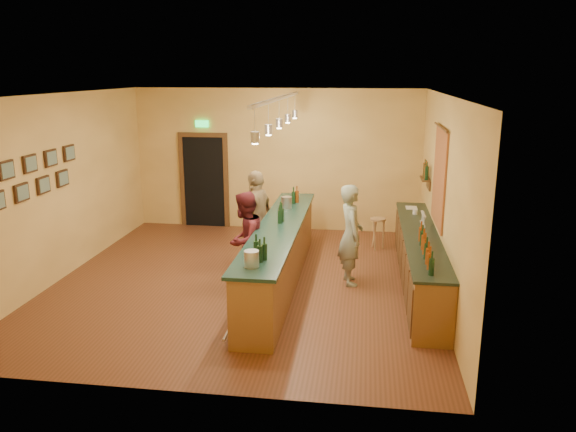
# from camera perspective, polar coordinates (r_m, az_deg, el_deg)

# --- Properties ---
(floor) EXTENTS (7.00, 7.00, 0.00)m
(floor) POSITION_cam_1_polar(r_m,az_deg,el_deg) (9.88, -4.37, -6.66)
(floor) COLOR #582F19
(floor) RESTS_ON ground
(ceiling) EXTENTS (6.50, 7.00, 0.02)m
(ceiling) POSITION_cam_1_polar(r_m,az_deg,el_deg) (9.22, -4.76, 12.22)
(ceiling) COLOR silver
(ceiling) RESTS_ON wall_back
(wall_back) EXTENTS (6.50, 0.02, 3.20)m
(wall_back) POSITION_cam_1_polar(r_m,az_deg,el_deg) (12.80, -1.20, 5.70)
(wall_back) COLOR #BA8F45
(wall_back) RESTS_ON floor
(wall_front) EXTENTS (6.50, 0.02, 3.20)m
(wall_front) POSITION_cam_1_polar(r_m,az_deg,el_deg) (6.17, -11.53, -4.35)
(wall_front) COLOR #BA8F45
(wall_front) RESTS_ON floor
(wall_left) EXTENTS (0.02, 7.00, 3.20)m
(wall_left) POSITION_cam_1_polar(r_m,az_deg,el_deg) (10.60, -22.01, 2.78)
(wall_left) COLOR #BA8F45
(wall_left) RESTS_ON floor
(wall_right) EXTENTS (0.02, 7.00, 3.20)m
(wall_right) POSITION_cam_1_polar(r_m,az_deg,el_deg) (9.29, 15.44, 1.79)
(wall_right) COLOR #BA8F45
(wall_right) RESTS_ON floor
(doorway) EXTENTS (1.15, 0.09, 2.48)m
(doorway) POSITION_cam_1_polar(r_m,az_deg,el_deg) (13.23, -8.51, 3.75)
(doorway) COLOR black
(doorway) RESTS_ON wall_back
(tapestry) EXTENTS (0.03, 1.40, 1.60)m
(tapestry) POSITION_cam_1_polar(r_m,az_deg,el_deg) (9.63, 15.13, 3.77)
(tapestry) COLOR maroon
(tapestry) RESTS_ON wall_right
(bottle_shelf) EXTENTS (0.17, 0.55, 0.54)m
(bottle_shelf) POSITION_cam_1_polar(r_m,az_deg,el_deg) (11.12, 13.85, 4.28)
(bottle_shelf) COLOR #452614
(bottle_shelf) RESTS_ON wall_right
(picture_grid) EXTENTS (0.06, 2.20, 0.70)m
(picture_grid) POSITION_cam_1_polar(r_m,az_deg,el_deg) (9.89, -24.12, 3.86)
(picture_grid) COLOR #382111
(picture_grid) RESTS_ON wall_left
(back_counter) EXTENTS (0.60, 4.55, 1.27)m
(back_counter) POSITION_cam_1_polar(r_m,az_deg,el_deg) (9.72, 13.23, -4.32)
(back_counter) COLOR brown
(back_counter) RESTS_ON floor
(tasting_bar) EXTENTS (0.73, 5.10, 1.38)m
(tasting_bar) POSITION_cam_1_polar(r_m,az_deg,el_deg) (9.57, -0.87, -3.48)
(tasting_bar) COLOR brown
(tasting_bar) RESTS_ON floor
(pendant_track) EXTENTS (0.11, 4.60, 0.50)m
(pendant_track) POSITION_cam_1_polar(r_m,az_deg,el_deg) (9.12, -0.91, 10.87)
(pendant_track) COLOR silver
(pendant_track) RESTS_ON ceiling
(bartender) EXTENTS (0.55, 0.71, 1.73)m
(bartender) POSITION_cam_1_polar(r_m,az_deg,el_deg) (9.58, 6.39, -1.91)
(bartender) COLOR gray
(bartender) RESTS_ON floor
(customer_a) EXTENTS (0.83, 0.95, 1.65)m
(customer_a) POSITION_cam_1_polar(r_m,az_deg,el_deg) (9.38, -4.41, -2.50)
(customer_a) COLOR #59191E
(customer_a) RESTS_ON floor
(customer_b) EXTENTS (0.68, 1.14, 1.82)m
(customer_b) POSITION_cam_1_polar(r_m,az_deg,el_deg) (10.38, -3.14, -0.30)
(customer_b) COLOR #997A51
(customer_b) RESTS_ON floor
(bar_stool) EXTENTS (0.32, 0.32, 0.65)m
(bar_stool) POSITION_cam_1_polar(r_m,az_deg,el_deg) (11.61, 9.11, -0.93)
(bar_stool) COLOR #A07C48
(bar_stool) RESTS_ON floor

